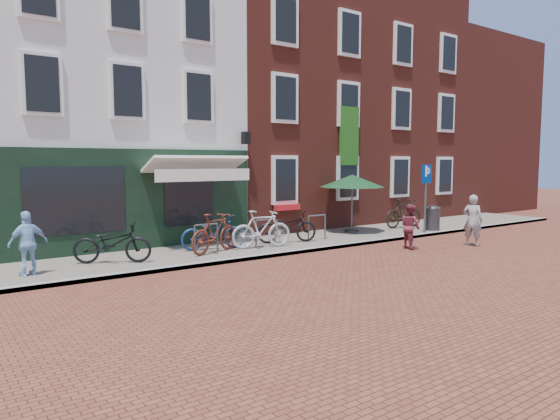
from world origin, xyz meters
TOP-DOWN VIEW (x-y plane):
  - ground at (0.00, 0.00)m, footprint 80.00×80.00m
  - sidewalk at (1.00, 1.50)m, footprint 24.00×3.00m
  - building_stucco at (-5.00, 7.00)m, footprint 8.00×8.00m
  - building_brick_mid at (2.00, 7.00)m, footprint 6.00×8.00m
  - building_brick_right at (8.00, 7.00)m, footprint 6.00×8.00m
  - filler_right at (14.50, 7.00)m, footprint 7.00×8.00m
  - litter_bin at (5.53, 0.52)m, footprint 0.53×0.53m
  - parking_sign at (4.73, 0.24)m, footprint 0.50×0.08m
  - parasol at (2.71, 1.88)m, footprint 2.32×2.32m
  - woman at (4.08, -2.08)m, footprint 0.56×0.68m
  - boy at (2.11, -1.27)m, footprint 0.64×0.75m
  - cafe_person at (-8.00, 1.06)m, footprint 0.91×0.53m
  - bicycle_0 at (-6.05, 1.35)m, footprint 2.00×1.51m
  - bicycle_1 at (-3.28, 1.12)m, footprint 1.92×1.13m
  - bicycle_2 at (-3.05, 1.61)m, footprint 2.01×1.06m
  - bicycle_3 at (-1.77, 1.03)m, footprint 1.92×0.88m
  - bicycle_4 at (-0.59, 1.37)m, footprint 2.03×1.26m
  - bicycle_5 at (5.20, 1.60)m, footprint 1.89×0.65m

SIDE VIEW (x-z plane):
  - ground at x=0.00m, z-range 0.00..0.00m
  - sidewalk at x=1.00m, z-range 0.00..0.10m
  - bicycle_0 at x=-6.05m, z-range 0.10..1.11m
  - bicycle_2 at x=-3.05m, z-range 0.10..1.11m
  - bicycle_4 at x=-0.59m, z-range 0.10..1.11m
  - litter_bin at x=5.53m, z-range 0.12..1.10m
  - bicycle_1 at x=-3.28m, z-range 0.10..1.22m
  - bicycle_3 at x=-1.77m, z-range 0.10..1.22m
  - bicycle_5 at x=5.20m, z-range 0.10..1.22m
  - boy at x=2.11m, z-range 0.00..1.36m
  - woman at x=4.08m, z-range 0.00..1.62m
  - cafe_person at x=-8.00m, z-range 0.10..1.55m
  - parking_sign at x=4.73m, z-range 0.56..2.98m
  - parasol at x=2.71m, z-range 0.94..3.11m
  - building_stucco at x=-5.00m, z-range 0.00..9.00m
  - filler_right at x=14.50m, z-range 0.00..9.00m
  - building_brick_mid at x=2.00m, z-range 0.00..10.00m
  - building_brick_right at x=8.00m, z-range 0.00..10.00m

